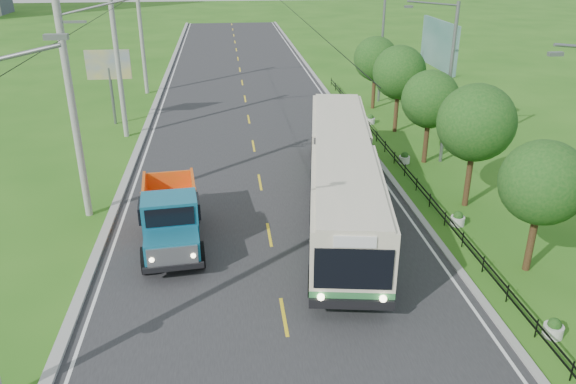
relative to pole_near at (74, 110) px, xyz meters
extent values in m
plane|color=#286117|center=(8.26, -9.00, -5.09)|extent=(240.00, 240.00, 0.00)
cube|color=#28282B|center=(8.26, 11.00, -5.08)|extent=(14.00, 120.00, 0.02)
cube|color=#9E9E99|center=(1.06, 11.00, -5.02)|extent=(0.40, 120.00, 0.15)
cube|color=#9E9E99|center=(15.41, 11.00, -5.04)|extent=(0.30, 120.00, 0.10)
cube|color=silver|center=(1.61, 11.00, -5.07)|extent=(0.12, 120.00, 0.00)
cube|color=silver|center=(14.91, 11.00, -5.07)|extent=(0.12, 120.00, 0.00)
cube|color=yellow|center=(8.26, -9.00, -5.07)|extent=(0.12, 2.20, 0.00)
cube|color=black|center=(16.26, 5.00, -4.79)|extent=(0.04, 40.00, 0.60)
cube|color=slate|center=(3.06, -12.00, 4.81)|extent=(0.50, 0.18, 0.12)
cylinder|color=gray|center=(-0.04, 0.00, -0.09)|extent=(0.32, 0.32, 10.00)
cube|color=slate|center=(0.46, 0.00, 3.71)|extent=(1.20, 0.10, 0.10)
cylinder|color=gray|center=(-0.04, 12.00, -0.09)|extent=(0.32, 0.32, 10.00)
cylinder|color=gray|center=(-0.04, 24.00, -0.09)|extent=(0.32, 0.32, 10.00)
cylinder|color=#382314|center=(18.06, -7.00, -3.61)|extent=(0.28, 0.28, 2.97)
sphere|color=#154714|center=(18.06, -7.00, -1.38)|extent=(3.18, 3.18, 3.18)
sphere|color=#154714|center=(18.26, -6.50, -2.02)|extent=(2.33, 2.33, 2.33)
cylinder|color=#382314|center=(18.06, -1.00, -3.41)|extent=(0.28, 0.28, 3.36)
sphere|color=#154714|center=(18.06, -1.00, -0.89)|extent=(3.60, 3.60, 3.60)
sphere|color=#154714|center=(18.26, -0.50, -1.61)|extent=(2.64, 2.64, 2.64)
cylinder|color=#382314|center=(18.06, 5.00, -3.58)|extent=(0.28, 0.28, 3.02)
sphere|color=#154714|center=(18.06, 5.00, -1.31)|extent=(3.24, 3.24, 3.24)
sphere|color=#154714|center=(18.26, 5.50, -1.96)|extent=(2.38, 2.38, 2.38)
cylinder|color=#382314|center=(18.06, 11.00, -3.47)|extent=(0.28, 0.28, 3.25)
sphere|color=#154714|center=(18.06, 11.00, -1.03)|extent=(3.48, 3.48, 3.48)
sphere|color=#154714|center=(18.26, 11.50, -1.73)|extent=(2.55, 2.55, 2.55)
cylinder|color=#382314|center=(18.06, 17.00, -3.55)|extent=(0.28, 0.28, 3.08)
sphere|color=#154714|center=(18.06, 17.00, -1.24)|extent=(3.30, 3.30, 3.30)
sphere|color=#154714|center=(18.26, 17.50, -1.90)|extent=(2.42, 2.42, 2.42)
cube|color=slate|center=(16.36, -9.00, 3.66)|extent=(0.45, 0.16, 0.12)
cylinder|color=slate|center=(19.06, 5.00, -0.59)|extent=(0.20, 0.20, 9.00)
cylinder|color=slate|center=(17.66, 5.00, 3.81)|extent=(2.80, 0.10, 0.34)
cube|color=slate|center=(16.36, 5.00, 3.66)|extent=(0.45, 0.16, 0.12)
cylinder|color=slate|center=(19.06, 19.00, -0.59)|extent=(0.20, 0.20, 9.00)
cylinder|color=silver|center=(16.86, -11.00, -4.89)|extent=(0.64, 0.64, 0.40)
sphere|color=#154714|center=(16.86, -11.00, -4.64)|extent=(0.44, 0.44, 0.44)
cylinder|color=silver|center=(16.86, -3.00, -4.89)|extent=(0.64, 0.64, 0.40)
sphere|color=#154714|center=(16.86, -3.00, -4.64)|extent=(0.44, 0.44, 0.44)
cylinder|color=silver|center=(16.86, 5.00, -4.89)|extent=(0.64, 0.64, 0.40)
sphere|color=#154714|center=(16.86, 5.00, -4.64)|extent=(0.44, 0.44, 0.44)
cylinder|color=silver|center=(16.86, 13.00, -4.89)|extent=(0.64, 0.64, 0.40)
sphere|color=#154714|center=(16.86, 13.00, -4.64)|extent=(0.44, 0.44, 0.44)
cylinder|color=slate|center=(-1.24, 15.00, -3.09)|extent=(0.20, 0.20, 4.00)
cube|color=yellow|center=(-1.24, 15.00, -0.89)|extent=(3.00, 0.15, 2.00)
cylinder|color=slate|center=(20.56, 8.50, -2.59)|extent=(0.24, 0.24, 5.00)
cylinder|color=slate|center=(20.56, 13.50, -2.59)|extent=(0.24, 0.24, 5.00)
cube|color=#144C47|center=(20.56, 11.00, 0.71)|extent=(0.20, 6.00, 3.00)
cube|color=#317A3F|center=(11.14, -5.37, -4.19)|extent=(4.17, 8.87, 0.63)
cube|color=beige|center=(11.14, -5.37, -2.78)|extent=(4.17, 8.87, 2.19)
cube|color=black|center=(11.14, -5.37, -2.77)|extent=(4.11, 8.21, 1.08)
cube|color=#317A3F|center=(12.65, 3.90, -4.19)|extent=(4.08, 8.31, 0.63)
cube|color=beige|center=(12.65, 3.90, -2.78)|extent=(4.08, 8.31, 2.19)
cube|color=black|center=(12.65, 3.90, -2.77)|extent=(4.02, 7.65, 1.08)
cube|color=#4C4C4C|center=(11.92, -0.60, -3.09)|extent=(2.82, 1.55, 2.71)
cube|color=black|center=(10.46, -9.60, -2.97)|extent=(2.54, 0.48, 1.48)
cylinder|color=black|center=(9.45, -7.80, -4.50)|extent=(0.55, 1.23, 1.18)
cylinder|color=black|center=(11.99, -8.21, -4.50)|extent=(0.55, 1.23, 1.18)
cylinder|color=black|center=(10.34, -2.30, -4.50)|extent=(0.55, 1.23, 1.18)
cylinder|color=black|center=(12.88, -2.71, -4.50)|extent=(0.55, 1.23, 1.18)
cylinder|color=black|center=(10.96, 1.52, -4.50)|extent=(0.55, 1.23, 1.18)
cylinder|color=black|center=(13.50, 1.11, -4.50)|extent=(0.55, 1.23, 1.18)
cylinder|color=black|center=(11.80, 6.68, -4.50)|extent=(0.55, 1.23, 1.18)
cylinder|color=black|center=(14.33, 6.27, -4.50)|extent=(0.55, 1.23, 1.18)
cube|color=#156380|center=(4.33, -5.64, -4.01)|extent=(2.19, 1.57, 0.99)
cube|color=#156380|center=(4.19, -4.17, -3.51)|extent=(2.31, 1.77, 1.98)
cube|color=black|center=(4.19, -4.17, -3.02)|extent=(2.50, 1.50, 0.69)
cube|color=black|center=(4.12, -3.38, -4.45)|extent=(1.53, 5.99, 0.25)
cube|color=#E54B15|center=(3.96, -1.71, -3.46)|extent=(2.53, 3.16, 1.28)
cylinder|color=black|center=(3.28, -5.54, -4.55)|extent=(0.44, 1.11, 1.09)
cylinder|color=black|center=(5.34, -5.35, -4.55)|extent=(0.44, 1.11, 1.09)
cylinder|color=black|center=(2.91, -1.61, -4.55)|extent=(0.44, 1.11, 1.09)
cylinder|color=black|center=(4.98, -1.42, -4.55)|extent=(0.44, 1.11, 1.09)
camera|label=1|loc=(6.59, -24.78, 6.60)|focal=35.00mm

